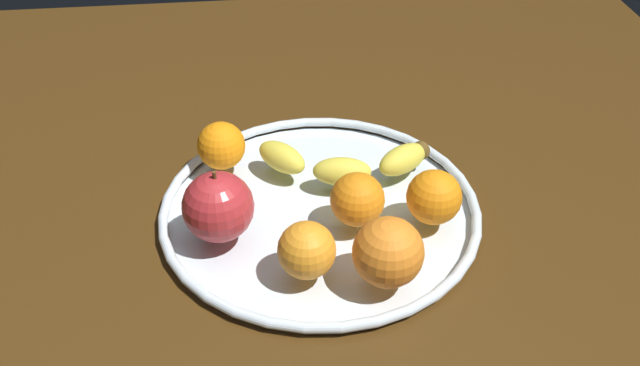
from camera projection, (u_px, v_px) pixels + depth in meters
The scene contains 9 objects.
ground_plane at pixel (320, 227), 83.56cm from camera, with size 129.58×129.58×4.00cm, color #442B0F.
fruit_bowl at pixel (320, 209), 81.75cm from camera, with size 38.20×38.20×1.80cm.
banana at pixel (346, 162), 84.65cm from camera, with size 22.88×9.81×3.52cm.
apple at pixel (218, 207), 74.49cm from camera, with size 7.94×7.94×8.74cm.
orange_back_right at pixel (307, 250), 70.43cm from camera, with size 6.15×6.15×6.15cm, color orange.
orange_center at pixel (357, 199), 76.83cm from camera, with size 6.22×6.22×6.22cm, color orange.
orange_front_left at pixel (434, 197), 77.06cm from camera, with size 6.33×6.33×6.33cm, color orange.
orange_front_right at pixel (388, 252), 69.29cm from camera, with size 7.40×7.40×7.40cm, color orange.
orange_back_left at pixel (221, 146), 85.23cm from camera, with size 6.04×6.04×6.04cm, color orange.
Camera 1 is at (-6.91, -61.98, 53.87)cm, focal length 38.42 mm.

